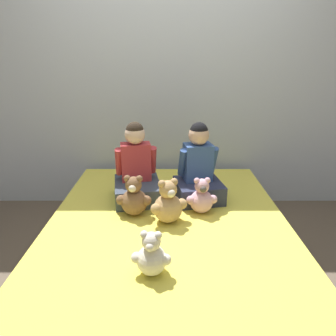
{
  "coord_description": "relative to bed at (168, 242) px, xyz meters",
  "views": [
    {
      "loc": [
        0.0,
        -1.83,
        1.46
      ],
      "look_at": [
        0.0,
        0.24,
        0.68
      ],
      "focal_mm": 32.0,
      "sensor_mm": 36.0,
      "label": 1
    }
  ],
  "objects": [
    {
      "name": "teddy_bear_held_by_right_child",
      "position": [
        0.24,
        0.08,
        0.31
      ],
      "size": [
        0.22,
        0.17,
        0.27
      ],
      "rotation": [
        0.0,
        0.0,
        0.08
      ],
      "color": "#DBA3B2",
      "rests_on": "bed"
    },
    {
      "name": "ground_plane",
      "position": [
        0.0,
        0.0,
        -0.2
      ],
      "size": [
        14.0,
        14.0,
        0.0
      ],
      "primitive_type": "plane",
      "color": "brown"
    },
    {
      "name": "wall_behind_bed",
      "position": [
        0.0,
        1.08,
        1.05
      ],
      "size": [
        8.0,
        0.06,
        2.5
      ],
      "color": "silver",
      "rests_on": "ground_plane"
    },
    {
      "name": "bed",
      "position": [
        0.0,
        0.0,
        0.0
      ],
      "size": [
        1.65,
        1.94,
        0.4
      ],
      "color": "#997F60",
      "rests_on": "ground_plane"
    },
    {
      "name": "teddy_bear_held_by_left_child",
      "position": [
        -0.24,
        0.05,
        0.33
      ],
      "size": [
        0.25,
        0.19,
        0.3
      ],
      "rotation": [
        0.0,
        0.0,
        -0.05
      ],
      "color": "brown",
      "rests_on": "bed"
    },
    {
      "name": "teddy_bear_between_children",
      "position": [
        0.0,
        -0.05,
        0.33
      ],
      "size": [
        0.24,
        0.19,
        0.31
      ],
      "rotation": [
        0.0,
        0.0,
        0.39
      ],
      "color": "tan",
      "rests_on": "bed"
    },
    {
      "name": "child_on_left",
      "position": [
        -0.24,
        0.32,
        0.41
      ],
      "size": [
        0.4,
        0.44,
        0.6
      ],
      "rotation": [
        0.0,
        0.0,
        0.17
      ],
      "color": "#384251",
      "rests_on": "bed"
    },
    {
      "name": "teddy_bear_at_foot_of_bed",
      "position": [
        -0.08,
        -0.57,
        0.31
      ],
      "size": [
        0.21,
        0.16,
        0.25
      ],
      "rotation": [
        0.0,
        0.0,
        -0.11
      ],
      "color": "silver",
      "rests_on": "bed"
    },
    {
      "name": "child_on_right",
      "position": [
        0.23,
        0.32,
        0.43
      ],
      "size": [
        0.4,
        0.39,
        0.6
      ],
      "rotation": [
        0.0,
        0.0,
        0.19
      ],
      "color": "#282D47",
      "rests_on": "bed"
    }
  ]
}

